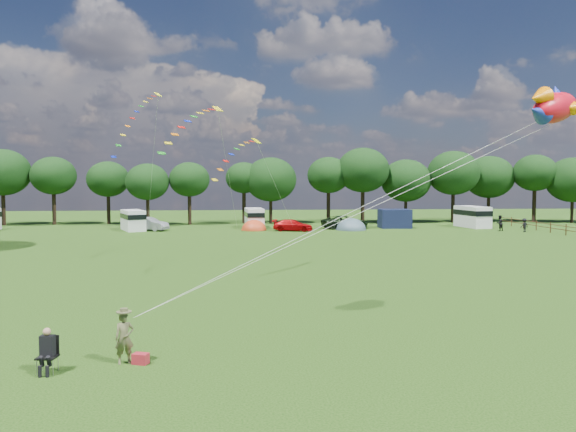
{
  "coord_description": "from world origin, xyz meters",
  "views": [
    {
      "loc": [
        -2.43,
        -20.48,
        5.81
      ],
      "look_at": [
        0.0,
        8.0,
        4.0
      ],
      "focal_mm": 35.0,
      "sensor_mm": 36.0,
      "label": 1
    }
  ],
  "objects": [
    {
      "name": "ground_plane",
      "position": [
        0.0,
        0.0,
        0.0
      ],
      "size": [
        180.0,
        180.0,
        0.0
      ],
      "primitive_type": "plane",
      "color": "black",
      "rests_on": "ground"
    },
    {
      "name": "tree_line",
      "position": [
        5.3,
        54.99,
        6.35
      ],
      "size": [
        102.98,
        10.98,
        10.27
      ],
      "color": "black",
      "rests_on": "ground"
    },
    {
      "name": "fence",
      "position": [
        32.0,
        34.5,
        0.7
      ],
      "size": [
        0.12,
        33.12,
        1.2
      ],
      "color": "#472D19",
      "rests_on": "ground"
    },
    {
      "name": "car_b",
      "position": [
        -13.06,
        45.46,
        0.78
      ],
      "size": [
        4.7,
        3.32,
        1.56
      ],
      "primitive_type": "imported",
      "rotation": [
        0.0,
        0.0,
        1.15
      ],
      "color": "gray",
      "rests_on": "ground"
    },
    {
      "name": "car_c",
      "position": [
        3.6,
        43.58,
        0.66
      ],
      "size": [
        4.75,
        2.93,
        1.33
      ],
      "primitive_type": "imported",
      "rotation": [
        0.0,
        0.0,
        1.31
      ],
      "color": "#B00609",
      "rests_on": "ground"
    },
    {
      "name": "car_d",
      "position": [
        10.2,
        46.37,
        0.79
      ],
      "size": [
        6.09,
        3.47,
        1.57
      ],
      "primitive_type": "imported",
      "rotation": [
        0.0,
        0.0,
        1.73
      ],
      "color": "black",
      "rests_on": "ground"
    },
    {
      "name": "campervan_b",
      "position": [
        -14.89,
        45.95,
        1.28
      ],
      "size": [
        3.71,
        5.27,
        2.38
      ],
      "rotation": [
        0.0,
        0.0,
        1.95
      ],
      "color": "white",
      "rests_on": "ground"
    },
    {
      "name": "campervan_c",
      "position": [
        -0.72,
        48.34,
        1.29
      ],
      "size": [
        2.41,
        5.02,
        2.39
      ],
      "rotation": [
        0.0,
        0.0,
        1.64
      ],
      "color": "silver",
      "rests_on": "ground"
    },
    {
      "name": "campervan_d",
      "position": [
        26.34,
        46.86,
        1.4
      ],
      "size": [
        3.01,
        5.6,
        2.61
      ],
      "rotation": [
        0.0,
        0.0,
        1.71
      ],
      "color": "silver",
      "rests_on": "ground"
    },
    {
      "name": "tent_orange",
      "position": [
        -0.84,
        45.11,
        0.02
      ],
      "size": [
        3.03,
        3.32,
        2.37
      ],
      "color": "#BE3C1A",
      "rests_on": "ground"
    },
    {
      "name": "tent_greyblue",
      "position": [
        10.58,
        44.48,
        0.02
      ],
      "size": [
        3.64,
        3.99,
        2.71
      ],
      "color": "#425862",
      "rests_on": "ground"
    },
    {
      "name": "awning_navy",
      "position": [
        16.45,
        46.8,
        1.14
      ],
      "size": [
        3.74,
        3.08,
        2.28
      ],
      "primitive_type": "cube",
      "rotation": [
        0.0,
        0.0,
        -0.03
      ],
      "color": "#121837",
      "rests_on": "ground"
    },
    {
      "name": "kite_flyer",
      "position": [
        -6.12,
        -2.61,
        0.82
      ],
      "size": [
        0.7,
        0.57,
        1.64
      ],
      "primitive_type": "imported",
      "rotation": [
        0.0,
        0.0,
        0.34
      ],
      "color": "brown",
      "rests_on": "ground"
    },
    {
      "name": "camp_chair",
      "position": [
        -8.26,
        -3.26,
        0.83
      ],
      "size": [
        0.61,
        0.61,
        1.39
      ],
      "rotation": [
        0.0,
        0.0,
        -0.1
      ],
      "color": "#99999E",
      "rests_on": "ground"
    },
    {
      "name": "kite_bag",
      "position": [
        -5.61,
        -2.7,
        0.17
      ],
      "size": [
        0.56,
        0.46,
        0.34
      ],
      "primitive_type": "cube",
      "rotation": [
        0.0,
        0.0,
        -0.35
      ],
      "color": "maroon",
      "rests_on": "ground"
    },
    {
      "name": "fish_kite",
      "position": [
        9.64,
        0.51,
        8.66
      ],
      "size": [
        3.29,
        2.6,
        1.8
      ],
      "rotation": [
        0.0,
        -0.21,
        0.58
      ],
      "color": "red",
      "rests_on": "ground"
    },
    {
      "name": "streamer_kite_a",
      "position": [
        -10.48,
        26.27,
        11.28
      ],
      "size": [
        3.24,
        5.55,
        5.74
      ],
      "rotation": [
        0.0,
        0.0,
        0.99
      ],
      "color": "#FCFF16",
      "rests_on": "ground"
    },
    {
      "name": "streamer_kite_b",
      "position": [
        -5.62,
        20.75,
        10.12
      ],
      "size": [
        4.37,
        4.79,
        3.84
      ],
      "rotation": [
        0.0,
        0.0,
        0.82
      ],
      "color": "yellow",
      "rests_on": "ground"
    },
    {
      "name": "streamer_kite_c",
      "position": [
        -2.4,
        14.42,
        7.64
      ],
      "size": [
        3.05,
        4.94,
        2.78
      ],
      "rotation": [
        0.0,
        0.0,
        1.08
      ],
      "color": "#FAFF00",
      "rests_on": "ground"
    },
    {
      "name": "walker_a",
      "position": [
        27.36,
        41.59,
        0.91
      ],
      "size": [
        1.02,
        0.82,
        1.82
      ],
      "primitive_type": "imported",
      "rotation": [
        0.0,
        0.0,
        3.5
      ],
      "color": "black",
      "rests_on": "ground"
    },
    {
      "name": "walker_b",
      "position": [
        29.5,
        40.02,
        0.78
      ],
      "size": [
        1.11,
        0.78,
        1.56
      ],
      "primitive_type": "imported",
      "rotation": [
        0.0,
        0.0,
        3.48
      ],
      "color": "black",
      "rests_on": "ground"
    }
  ]
}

